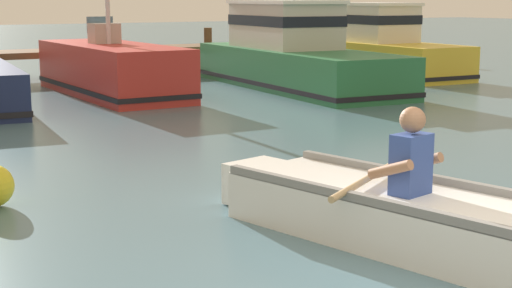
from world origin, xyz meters
name	(u,v)px	position (x,y,z in m)	size (l,w,h in m)	color
wooden_dock	(219,47)	(6.78, 16.71, 0.66)	(14.34, 1.64, 1.25)	brown
rowboat_with_person	(388,211)	(0.42, 1.56, 0.25)	(1.83, 3.70, 1.19)	white
moored_boat_red	(112,70)	(1.97, 12.61, 0.53)	(1.79, 5.17, 3.62)	#B72D28
moored_boat_green	(293,55)	(6.15, 11.80, 0.75)	(2.63, 6.96, 3.80)	#287042
moored_boat_yellow	(382,48)	(9.86, 13.07, 0.73)	(2.09, 5.38, 1.96)	gold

